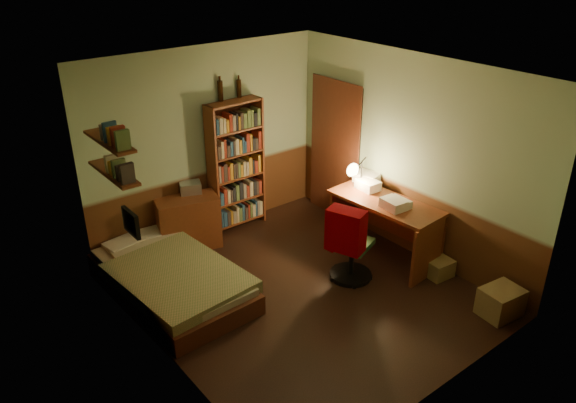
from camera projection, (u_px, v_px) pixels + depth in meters
floor at (301, 293)px, 6.67m from camera, size 3.50×4.00×0.02m
ceiling at (304, 72)px, 5.53m from camera, size 3.50×4.00×0.02m
wall_back at (206, 143)px, 7.52m from camera, size 3.50×0.02×2.60m
wall_left at (154, 243)px, 5.11m from camera, size 0.02×4.00×2.60m
wall_right at (409, 156)px, 7.08m from camera, size 0.02×4.00×2.60m
wall_front at (456, 272)px, 4.68m from camera, size 3.50×0.02×2.60m
doorway at (336, 151)px, 8.11m from camera, size 0.06×0.90×2.00m
door_trim at (334, 151)px, 8.09m from camera, size 0.02×0.98×2.08m
bed at (170, 269)px, 6.55m from camera, size 1.20×2.13×0.62m
dresser at (188, 223)px, 7.47m from camera, size 0.89×0.60×0.72m
mini_stereo at (190, 188)px, 7.45m from camera, size 0.33×0.30×0.15m
bookshelf at (236, 167)px, 7.76m from camera, size 0.80×0.28×1.85m
bottle_left at (220, 91)px, 7.31m from camera, size 0.09×0.09×0.27m
bottle_right at (239, 89)px, 7.48m from camera, size 0.08×0.08×0.24m
desk at (383, 229)px, 7.26m from camera, size 0.72×1.52×0.79m
paper_stack at (367, 177)px, 7.60m from camera, size 0.31×0.38×0.13m
desk_lamp at (362, 165)px, 7.38m from camera, size 0.22×0.22×0.59m
office_chair at (352, 244)px, 6.75m from camera, size 0.59×0.55×0.95m
red_jacket at (354, 188)px, 6.44m from camera, size 0.33×0.48×0.51m
wall_shelf_lower at (114, 173)px, 5.83m from camera, size 0.20×0.90×0.03m
wall_shelf_upper at (109, 141)px, 5.67m from camera, size 0.20×0.90×0.03m
framed_picture at (131, 223)px, 5.58m from camera, size 0.04×0.32×0.26m
cardboard_box_a at (501, 302)px, 6.21m from camera, size 0.48×0.40×0.33m
cardboard_box_b at (439, 268)px, 6.93m from camera, size 0.34×0.29×0.22m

